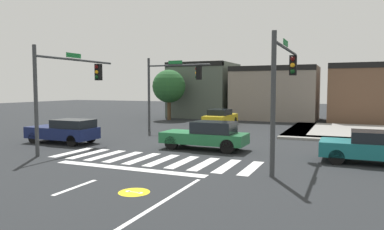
{
  "coord_description": "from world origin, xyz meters",
  "views": [
    {
      "loc": [
        8.01,
        -18.58,
        3.21
      ],
      "look_at": [
        -0.32,
        0.82,
        1.64
      ],
      "focal_mm": 33.85,
      "sensor_mm": 36.0,
      "label": 1
    }
  ],
  "objects_px": {
    "car_teal": "(376,147)",
    "car_navy": "(65,131)",
    "car_yellow": "(220,117)",
    "car_green": "(207,135)",
    "roadside_tree": "(169,86)",
    "traffic_signal_southeast": "(284,76)",
    "traffic_signal_southwest": "(69,80)",
    "traffic_signal_northwest": "(171,82)"
  },
  "relations": [
    {
      "from": "traffic_signal_southeast",
      "to": "car_yellow",
      "type": "relative_size",
      "value": 1.31
    },
    {
      "from": "traffic_signal_southwest",
      "to": "car_navy",
      "type": "distance_m",
      "value": 3.64
    },
    {
      "from": "traffic_signal_southwest",
      "to": "car_green",
      "type": "xyz_separation_m",
      "value": [
        6.67,
        2.69,
        -2.86
      ]
    },
    {
      "from": "traffic_signal_southwest",
      "to": "car_yellow",
      "type": "relative_size",
      "value": 1.33
    },
    {
      "from": "traffic_signal_northwest",
      "to": "traffic_signal_southeast",
      "type": "bearing_deg",
      "value": -41.72
    },
    {
      "from": "traffic_signal_southeast",
      "to": "car_navy",
      "type": "relative_size",
      "value": 1.39
    },
    {
      "from": "traffic_signal_southwest",
      "to": "car_navy",
      "type": "xyz_separation_m",
      "value": [
        -1.69,
        1.43,
        -2.88
      ]
    },
    {
      "from": "traffic_signal_southeast",
      "to": "car_green",
      "type": "distance_m",
      "value": 5.65
    },
    {
      "from": "car_teal",
      "to": "roadside_tree",
      "type": "distance_m",
      "value": 23.74
    },
    {
      "from": "traffic_signal_southeast",
      "to": "traffic_signal_northwest",
      "type": "distance_m",
      "value": 12.6
    },
    {
      "from": "car_navy",
      "to": "traffic_signal_southwest",
      "type": "bearing_deg",
      "value": 139.75
    },
    {
      "from": "traffic_signal_northwest",
      "to": "car_yellow",
      "type": "relative_size",
      "value": 1.22
    },
    {
      "from": "car_yellow",
      "to": "car_teal",
      "type": "bearing_deg",
      "value": 42.54
    },
    {
      "from": "traffic_signal_southeast",
      "to": "traffic_signal_northwest",
      "type": "xyz_separation_m",
      "value": [
        -9.41,
        8.39,
        -0.02
      ]
    },
    {
      "from": "car_green",
      "to": "roadside_tree",
      "type": "relative_size",
      "value": 0.88
    },
    {
      "from": "traffic_signal_southeast",
      "to": "car_teal",
      "type": "bearing_deg",
      "value": -64.68
    },
    {
      "from": "traffic_signal_southwest",
      "to": "car_yellow",
      "type": "bearing_deg",
      "value": -14.02
    },
    {
      "from": "traffic_signal_southeast",
      "to": "car_teal",
      "type": "distance_m",
      "value": 5.0
    },
    {
      "from": "traffic_signal_southeast",
      "to": "car_yellow",
      "type": "bearing_deg",
      "value": 28.33
    },
    {
      "from": "car_yellow",
      "to": "car_navy",
      "type": "bearing_deg",
      "value": -22.34
    },
    {
      "from": "car_teal",
      "to": "car_navy",
      "type": "relative_size",
      "value": 1.08
    },
    {
      "from": "traffic_signal_southeast",
      "to": "car_yellow",
      "type": "distance_m",
      "value": 15.86
    },
    {
      "from": "traffic_signal_southwest",
      "to": "traffic_signal_southeast",
      "type": "distance_m",
      "value": 10.94
    },
    {
      "from": "traffic_signal_southwest",
      "to": "traffic_signal_southeast",
      "type": "height_order",
      "value": "traffic_signal_southeast"
    },
    {
      "from": "car_teal",
      "to": "car_navy",
      "type": "height_order",
      "value": "car_navy"
    },
    {
      "from": "traffic_signal_southwest",
      "to": "car_yellow",
      "type": "height_order",
      "value": "traffic_signal_southwest"
    },
    {
      "from": "roadside_tree",
      "to": "car_navy",
      "type": "bearing_deg",
      "value": -84.87
    },
    {
      "from": "car_green",
      "to": "car_navy",
      "type": "relative_size",
      "value": 1.07
    },
    {
      "from": "car_yellow",
      "to": "roadside_tree",
      "type": "height_order",
      "value": "roadside_tree"
    },
    {
      "from": "roadside_tree",
      "to": "car_green",
      "type": "bearing_deg",
      "value": -56.88
    },
    {
      "from": "car_teal",
      "to": "car_navy",
      "type": "distance_m",
      "value": 16.26
    },
    {
      "from": "traffic_signal_northwest",
      "to": "car_navy",
      "type": "height_order",
      "value": "traffic_signal_northwest"
    },
    {
      "from": "car_yellow",
      "to": "roadside_tree",
      "type": "relative_size",
      "value": 0.88
    },
    {
      "from": "traffic_signal_southeast",
      "to": "roadside_tree",
      "type": "height_order",
      "value": "traffic_signal_southeast"
    },
    {
      "from": "roadside_tree",
      "to": "car_teal",
      "type": "bearing_deg",
      "value": -41.38
    },
    {
      "from": "traffic_signal_southeast",
      "to": "car_teal",
      "type": "relative_size",
      "value": 1.3
    },
    {
      "from": "car_yellow",
      "to": "roadside_tree",
      "type": "xyz_separation_m",
      "value": [
        -6.69,
        3.59,
        2.64
      ]
    },
    {
      "from": "traffic_signal_southwest",
      "to": "car_teal",
      "type": "xyz_separation_m",
      "value": [
        14.55,
        2.15,
        -2.9
      ]
    },
    {
      "from": "car_teal",
      "to": "car_navy",
      "type": "bearing_deg",
      "value": 2.52
    },
    {
      "from": "traffic_signal_northwest",
      "to": "car_yellow",
      "type": "bearing_deg",
      "value": 69.32
    },
    {
      "from": "traffic_signal_northwest",
      "to": "car_navy",
      "type": "distance_m",
      "value": 8.58
    },
    {
      "from": "car_yellow",
      "to": "traffic_signal_southwest",
      "type": "bearing_deg",
      "value": -14.02
    }
  ]
}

